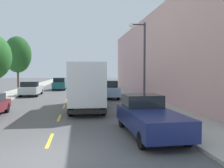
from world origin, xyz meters
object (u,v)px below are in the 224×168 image
at_px(parked_pickup_navy, 148,116).
at_px(parked_pickup_silver, 31,89).
at_px(delivery_box_truck, 87,84).
at_px(parked_suv_sky, 108,89).
at_px(parked_hatchback_black, 103,88).
at_px(street_tree_third, 18,55).
at_px(street_lamp, 142,58).
at_px(moving_teal_sedan, 59,84).

distance_m(parked_pickup_navy, parked_pickup_silver, 21.29).
bearing_deg(delivery_box_truck, parked_suv_sky, 71.38).
bearing_deg(parked_hatchback_black, parked_pickup_navy, -90.02).
distance_m(street_tree_third, street_lamp, 19.02).
bearing_deg(delivery_box_truck, street_lamp, -8.70).
xyz_separation_m(street_tree_third, moving_teal_sedan, (4.60, 7.16, -4.04)).
height_order(street_tree_third, moving_teal_sedan, street_tree_third).
distance_m(street_tree_third, parked_pickup_navy, 24.46).
height_order(parked_suv_sky, parked_pickup_navy, parked_suv_sky).
bearing_deg(parked_suv_sky, parked_pickup_navy, -89.98).
relative_size(street_tree_third, moving_teal_sedan, 1.50).
distance_m(street_lamp, parked_suv_sky, 8.77).
bearing_deg(moving_teal_sedan, parked_hatchback_black, -52.36).
bearing_deg(street_tree_third, street_lamp, -49.45).
distance_m(delivery_box_truck, parked_pickup_navy, 8.27).
relative_size(parked_suv_sky, parked_hatchback_black, 1.19).
bearing_deg(street_tree_third, parked_pickup_navy, -63.57).
xyz_separation_m(parked_hatchback_black, moving_teal_sedan, (-6.13, 7.95, 0.23)).
xyz_separation_m(parked_suv_sky, parked_pickup_silver, (-8.72, 4.14, -0.16)).
xyz_separation_m(parked_pickup_navy, moving_teal_sedan, (-6.12, 28.74, 0.16)).
height_order(street_tree_third, street_lamp, street_tree_third).
bearing_deg(parked_suv_sky, street_lamp, -78.74).
distance_m(parked_pickup_silver, moving_teal_sedan, 9.67).
xyz_separation_m(street_lamp, parked_hatchback_black, (-1.61, 13.63, -3.10)).
relative_size(delivery_box_truck, parked_pickup_navy, 1.54).
bearing_deg(moving_teal_sedan, street_lamp, -70.27).
distance_m(street_tree_third, delivery_box_truck, 16.33).
bearing_deg(delivery_box_truck, parked_pickup_navy, -72.00).
height_order(delivery_box_truck, moving_teal_sedan, delivery_box_truck).
bearing_deg(parked_pickup_silver, parked_hatchback_black, 8.86).
relative_size(street_lamp, moving_teal_sedan, 1.32).
relative_size(street_lamp, parked_suv_sky, 1.32).
height_order(parked_pickup_silver, moving_teal_sedan, moving_teal_sedan).
height_order(delivery_box_truck, parked_hatchback_black, delivery_box_truck).
relative_size(street_lamp, parked_hatchback_black, 1.58).
distance_m(parked_suv_sky, parked_hatchback_black, 5.50).
relative_size(parked_suv_sky, moving_teal_sedan, 1.00).
xyz_separation_m(street_lamp, parked_pickup_navy, (-1.61, -7.15, -3.02)).
xyz_separation_m(delivery_box_truck, moving_teal_sedan, (-3.59, 20.95, -0.96)).
xyz_separation_m(street_lamp, delivery_box_truck, (-4.15, 0.63, -1.90)).
distance_m(parked_hatchback_black, moving_teal_sedan, 10.04).
bearing_deg(parked_suv_sky, parked_pickup_silver, 154.63).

